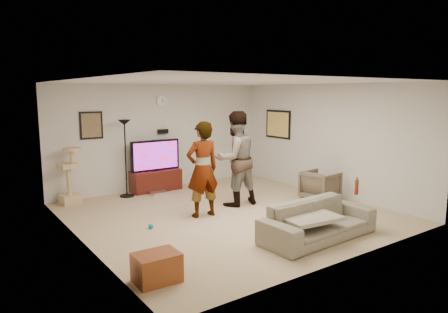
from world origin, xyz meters
TOP-DOWN VIEW (x-y plane):
  - floor at (0.00, 0.00)m, footprint 5.50×5.50m
  - ceiling at (0.00, 0.00)m, footprint 5.50×5.50m
  - wall_back at (0.00, 2.75)m, footprint 5.50×0.04m
  - wall_front at (0.00, -2.75)m, footprint 5.50×0.04m
  - wall_left at (-2.75, 0.00)m, footprint 0.04×5.50m
  - wall_right at (2.75, 0.00)m, footprint 0.04×5.50m
  - wall_clock at (0.00, 2.72)m, footprint 0.26×0.04m
  - wall_speaker at (0.00, 2.69)m, footprint 0.25×0.10m
  - picture_back at (-1.70, 2.73)m, footprint 0.42×0.03m
  - picture_right at (2.73, 1.60)m, footprint 0.03×0.78m
  - tv_stand at (-0.31, 2.50)m, footprint 1.18×0.45m
  - console_box at (-0.42, 2.11)m, footprint 0.40×0.30m
  - tv at (-0.31, 2.50)m, footprint 1.21×0.08m
  - tv_screen at (-0.31, 2.46)m, footprint 1.11×0.01m
  - floor_lamp at (-1.09, 2.37)m, footprint 0.32×0.32m
  - cat_tree at (-2.29, 2.49)m, footprint 0.42×0.42m
  - person_left at (-0.49, 0.14)m, footprint 0.68×0.47m
  - person_right at (0.48, 0.42)m, footprint 0.97×0.77m
  - sofa at (0.36, -1.94)m, footprint 2.04×0.87m
  - throw_blanket at (0.13, -1.94)m, footprint 0.97×0.79m
  - beer_bottle at (1.29, -1.94)m, footprint 0.06×0.06m
  - armchair at (2.22, -0.33)m, footprint 0.77×0.75m
  - side_table at (-2.40, -1.83)m, footprint 0.55×0.42m
  - toy_ball at (-1.61, 0.03)m, footprint 0.09×0.09m

SIDE VIEW (x-z plane):
  - floor at x=0.00m, z-range -0.02..0.00m
  - console_box at x=-0.42m, z-range 0.00..0.07m
  - toy_ball at x=-1.61m, z-range 0.00..0.09m
  - side_table at x=-2.40m, z-range 0.00..0.36m
  - tv_stand at x=-0.31m, z-range 0.00..0.49m
  - sofa at x=0.36m, z-range 0.00..0.59m
  - armchair at x=2.22m, z-range 0.00..0.63m
  - throw_blanket at x=0.13m, z-range 0.37..0.43m
  - cat_tree at x=-2.29m, z-range 0.00..1.19m
  - beer_bottle at x=1.29m, z-range 0.59..0.84m
  - tv at x=-0.31m, z-range 0.49..1.21m
  - tv_screen at x=-0.31m, z-range 0.53..1.16m
  - floor_lamp at x=-1.09m, z-range 0.00..1.71m
  - person_left at x=-0.49m, z-range 0.00..1.79m
  - person_right at x=0.48m, z-range 0.00..1.94m
  - wall_back at x=0.00m, z-range 0.00..2.50m
  - wall_front at x=0.00m, z-range 0.00..2.50m
  - wall_left at x=-2.75m, z-range 0.00..2.50m
  - wall_right at x=2.75m, z-range 0.00..2.50m
  - wall_speaker at x=0.00m, z-range 1.33..1.43m
  - picture_right at x=2.73m, z-range 1.19..1.81m
  - picture_back at x=-1.70m, z-range 1.34..1.86m
  - wall_clock at x=0.00m, z-range 1.97..2.23m
  - ceiling at x=0.00m, z-range 2.50..2.52m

